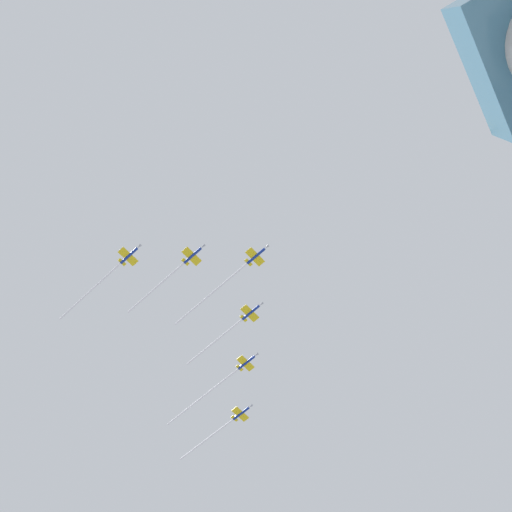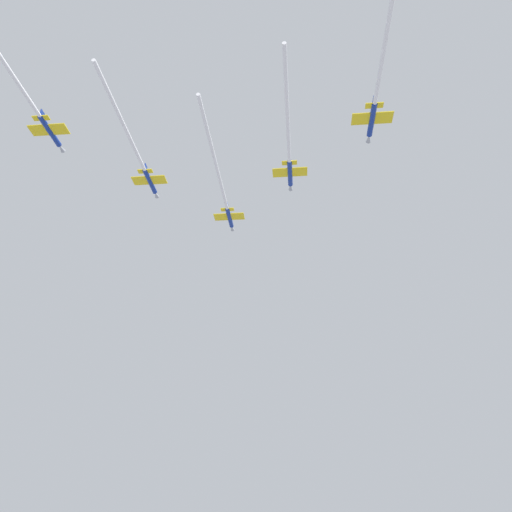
{
  "view_description": "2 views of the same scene",
  "coord_description": "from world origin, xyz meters",
  "views": [
    {
      "loc": [
        -48.54,
        -23.61,
        1.58
      ],
      "look_at": [
        17.21,
        14.17,
        194.01
      ],
      "focal_mm": 38.28,
      "sensor_mm": 36.0,
      "label": 1
    },
    {
      "loc": [
        24.83,
        126.31,
        124.78
      ],
      "look_at": [
        8.92,
        4.64,
        188.05
      ],
      "focal_mm": 35.16,
      "sensor_mm": 36.0,
      "label": 2
    }
  ],
  "objects": [
    {
      "name": "jet_starboard_outer",
      "position": [
        -4.67,
        66.89,
        192.95
      ],
      "size": [
        13.07,
        45.57,
        2.32
      ],
      "rotation": [
        0.0,
        0.0,
        2.92
      ],
      "color": "navy"
    },
    {
      "name": "jet_port_inner",
      "position": [
        39.07,
        37.42,
        193.92
      ],
      "size": [
        12.06,
        40.96,
        2.32
      ],
      "rotation": [
        0.0,
        0.0,
        2.92
      ],
      "color": "navy"
    },
    {
      "name": "jet_starboard_inner",
      "position": [
        7.18,
        44.67,
        194.11
      ],
      "size": [
        12.17,
        41.47,
        2.32
      ],
      "rotation": [
        0.0,
        0.0,
        2.92
      ],
      "color": "navy"
    },
    {
      "name": "jet_port_outer",
      "position": [
        59.81,
        55.54,
        195.08
      ],
      "size": [
        14.46,
        51.89,
        2.32
      ],
      "rotation": [
        0.0,
        0.0,
        2.92
      ],
      "color": "navy"
    },
    {
      "name": "jet_lead",
      "position": [
        20.05,
        27.05,
        194.01
      ],
      "size": [
        13.84,
        49.05,
        2.32
      ],
      "rotation": [
        0.0,
        0.0,
        2.92
      ],
      "color": "navy"
    }
  ]
}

